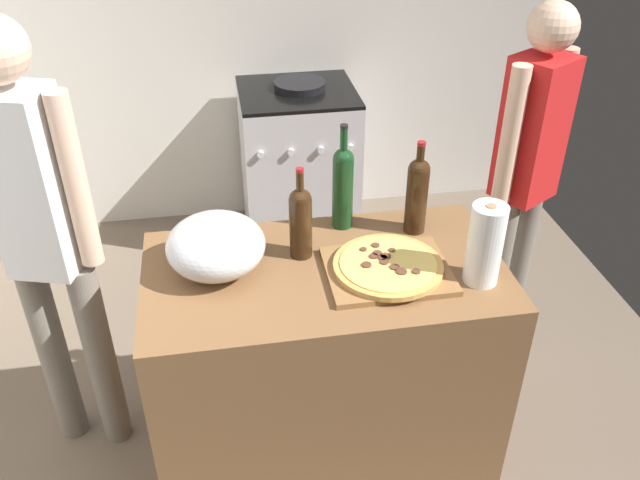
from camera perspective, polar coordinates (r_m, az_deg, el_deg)
ground_plane at (r=3.26m, az=-4.67°, el=-9.66°), size 3.84×3.30×0.02m
kitchen_wall_rear at (r=3.89m, az=-7.81°, el=19.64°), size 3.84×0.10×2.60m
counter at (r=2.49m, az=0.40°, el=-11.19°), size 1.20×0.65×0.93m
cutting_board at (r=2.17m, az=5.82°, el=-2.64°), size 0.40×0.32×0.02m
pizza at (r=2.16m, az=5.85°, el=-2.18°), size 0.36×0.36×0.03m
mixing_bowl at (r=2.15m, az=-8.93°, el=-0.49°), size 0.32×0.32×0.19m
paper_towel_roll at (r=2.12m, az=13.99°, el=-0.38°), size 0.11×0.11×0.28m
wine_bottle_clear at (r=2.33m, az=8.33°, el=4.08°), size 0.08×0.08×0.35m
wine_bottle_amber at (r=2.18m, az=-1.68°, el=1.77°), size 0.08×0.08×0.33m
wine_bottle_green at (r=2.33m, az=1.98°, el=4.81°), size 0.07×0.07×0.39m
stove at (r=3.83m, az=-1.85°, el=6.34°), size 0.63×0.59×0.96m
person_in_stripes at (r=2.43m, az=-22.70°, el=0.79°), size 0.38×0.26×1.72m
person_in_red at (r=2.93m, az=17.27°, el=5.94°), size 0.35×0.29×1.61m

